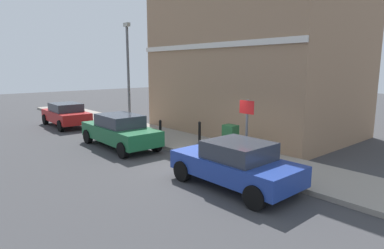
# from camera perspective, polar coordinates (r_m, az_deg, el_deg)

# --- Properties ---
(ground) EXTENTS (80.00, 80.00, 0.00)m
(ground) POSITION_cam_1_polar(r_m,az_deg,el_deg) (11.62, 1.58, -7.55)
(ground) COLOR #38383A
(sidewalk) EXTENTS (2.64, 30.00, 0.15)m
(sidewalk) POSITION_cam_1_polar(r_m,az_deg,el_deg) (17.32, -7.29, -1.49)
(sidewalk) COLOR gray
(sidewalk) RESTS_ON ground
(corner_building) EXTENTS (6.80, 10.05, 7.90)m
(corner_building) POSITION_cam_1_polar(r_m,az_deg,el_deg) (17.96, 10.73, 11.27)
(corner_building) COLOR #937256
(corner_building) RESTS_ON ground
(car_blue) EXTENTS (1.90, 3.92, 1.39)m
(car_blue) POSITION_cam_1_polar(r_m,az_deg,el_deg) (9.72, 7.59, -6.75)
(car_blue) COLOR navy
(car_blue) RESTS_ON ground
(car_green) EXTENTS (1.83, 4.45, 1.46)m
(car_green) POSITION_cam_1_polar(r_m,az_deg,el_deg) (14.68, -12.45, -1.03)
(car_green) COLOR #195933
(car_green) RESTS_ON ground
(car_red) EXTENTS (1.90, 4.04, 1.39)m
(car_red) POSITION_cam_1_polar(r_m,az_deg,el_deg) (20.81, -21.11, 1.68)
(car_red) COLOR maroon
(car_red) RESTS_ON ground
(utility_cabinet) EXTENTS (0.46, 0.61, 1.15)m
(utility_cabinet) POSITION_cam_1_polar(r_m,az_deg,el_deg) (12.79, 6.68, -2.81)
(utility_cabinet) COLOR #1E4C28
(utility_cabinet) RESTS_ON sidewalk
(bollard_near_cabinet) EXTENTS (0.14, 0.14, 1.04)m
(bollard_near_cabinet) POSITION_cam_1_polar(r_m,az_deg,el_deg) (14.15, 1.32, -1.40)
(bollard_near_cabinet) COLOR black
(bollard_near_cabinet) RESTS_ON sidewalk
(bollard_far_kerb) EXTENTS (0.14, 0.14, 1.04)m
(bollard_far_kerb) POSITION_cam_1_polar(r_m,az_deg,el_deg) (14.64, -5.54, -1.06)
(bollard_far_kerb) COLOR black
(bollard_far_kerb) RESTS_ON sidewalk
(street_sign) EXTENTS (0.08, 0.60, 2.30)m
(street_sign) POSITION_cam_1_polar(r_m,az_deg,el_deg) (10.98, 9.51, 0.21)
(street_sign) COLOR #59595B
(street_sign) RESTS_ON sidewalk
(lamppost) EXTENTS (0.20, 0.44, 5.72)m
(lamppost) POSITION_cam_1_polar(r_m,az_deg,el_deg) (18.83, -11.05, 9.22)
(lamppost) COLOR #59595B
(lamppost) RESTS_ON sidewalk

